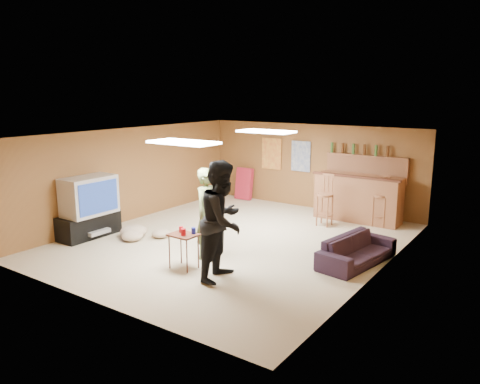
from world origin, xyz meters
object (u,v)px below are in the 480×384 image
Objects in this scene: sofa at (357,250)px; person_black at (223,220)px; bar_counter at (358,198)px; tv_body at (89,196)px; tray_table at (184,251)px; person_olive at (208,213)px.

person_black is at bearing 149.50° from sofa.
bar_counter is 4.69m from person_black.
sofa is at bearing 18.05° from tv_body.
tv_body is 0.55× the size of bar_counter.
bar_counter is 3.22× the size of tray_table.
person_black is at bearing -2.94° from tv_body.
tv_body is 0.66× the size of person_olive.
tray_table is at bearing -4.80° from tv_body.
person_olive reaches higher than sofa.
person_olive is 0.98× the size of sofa.
tv_body is at bearing 77.60° from person_black.
bar_counter is 2.96m from sofa.
person_olive is (2.81, 0.45, -0.06)m from tv_body.
tray_table is at bearing 84.03° from person_black.
bar_counter reaches higher than tray_table.
bar_counter is at bearing -17.49° from person_olive.
tv_body is 1.77× the size of tray_table.
tv_body is at bearing -133.00° from bar_counter.
person_olive is at bearing 89.64° from tray_table.
tv_body is 2.84m from person_olive.
tray_table is at bearing -106.04° from bar_counter.
person_black is 1.06m from tray_table.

